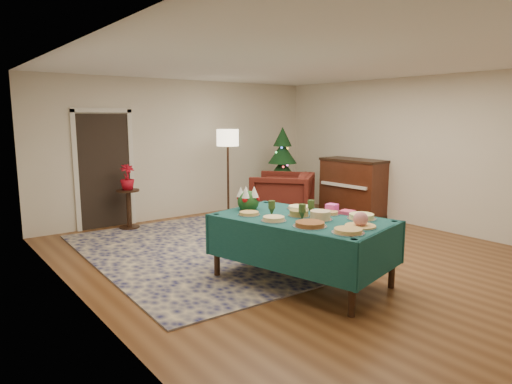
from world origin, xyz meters
TOP-DOWN VIEW (x-y plane):
  - room_shell at (0.00, 0.00)m, footprint 7.00×7.00m
  - doorway at (-1.60, 3.48)m, footprint 1.08×0.04m
  - rug at (-0.94, 1.11)m, footprint 3.32×4.29m
  - buffet_table at (-0.70, -0.73)m, footprint 1.66×2.29m
  - platter_0 at (-0.83, -1.56)m, footprint 0.34×0.34m
  - platter_1 at (-0.53, -1.47)m, footprint 0.34×0.34m
  - platter_2 at (-0.21, -1.22)m, footprint 0.34×0.34m
  - platter_3 at (-0.95, -1.12)m, footprint 0.37×0.37m
  - platter_4 at (-0.62, -0.95)m, footprint 0.28×0.28m
  - platter_5 at (-0.33, -0.80)m, footprint 0.28×0.28m
  - platter_6 at (-1.09, -0.67)m, footprint 0.29×0.29m
  - platter_7 at (-0.69, -0.66)m, footprint 0.27×0.27m
  - platter_8 at (-0.39, -0.34)m, footprint 0.33×0.33m
  - platter_9 at (-1.13, -0.24)m, footprint 0.27×0.27m
  - goblet_0 at (-0.93, -0.43)m, footprint 0.09×0.09m
  - goblet_1 at (-0.53, -0.69)m, footprint 0.09×0.09m
  - goblet_2 at (-0.79, -0.82)m, footprint 0.09×0.09m
  - napkin_stack at (-0.12, -0.91)m, footprint 0.19×0.19m
  - gift_box at (-0.20, -0.73)m, footprint 0.16×0.16m
  - centerpiece at (-0.94, 0.04)m, footprint 0.29×0.29m
  - armchair at (1.07, 1.70)m, footprint 1.42×1.41m
  - floor_lamp at (0.55, 2.72)m, footprint 0.42×0.42m
  - side_table at (-1.33, 3.11)m, footprint 0.40×0.40m
  - potted_plant at (-1.33, 3.11)m, footprint 0.25×0.45m
  - christmas_tree at (1.89, 2.67)m, footprint 1.06×1.06m
  - piano at (2.70, 1.43)m, footprint 0.69×1.36m

SIDE VIEW (x-z plane):
  - rug at x=-0.94m, z-range 0.00..0.02m
  - side_table at x=-1.33m, z-range -0.01..0.70m
  - armchair at x=1.07m, z-range 0.00..1.07m
  - piano at x=2.70m, z-range -0.01..1.14m
  - buffet_table at x=-0.70m, z-range 0.24..1.04m
  - christmas_tree at x=1.89m, z-range -0.09..1.69m
  - platter_5 at x=-0.33m, z-range 0.80..0.85m
  - platter_8 at x=-0.39m, z-range 0.80..0.85m
  - platter_9 at x=-1.13m, z-range 0.80..0.85m
  - napkin_stack at x=-0.12m, z-range 0.80..0.84m
  - platter_0 at x=-0.83m, z-range 0.80..0.85m
  - platter_6 at x=-1.09m, z-range 0.80..0.86m
  - platter_3 at x=-0.95m, z-range 0.80..0.86m
  - platter_2 at x=-0.21m, z-range 0.80..0.87m
  - potted_plant at x=-1.33m, z-range 0.71..0.96m
  - platter_7 at x=-0.69m, z-range 0.80..0.88m
  - platter_4 at x=-0.62m, z-range 0.80..0.91m
  - gift_box at x=-0.20m, z-range 0.80..0.91m
  - platter_1 at x=-0.53m, z-range 0.79..0.96m
  - goblet_0 at x=-0.93m, z-range 0.81..0.99m
  - goblet_1 at x=-0.53m, z-range 0.81..0.99m
  - goblet_2 at x=-0.79m, z-range 0.81..0.99m
  - centerpiece at x=-0.94m, z-range 0.78..1.11m
  - doorway at x=-1.60m, z-range 0.02..2.18m
  - room_shell at x=0.00m, z-range -2.15..4.85m
  - floor_lamp at x=0.55m, z-range 0.61..2.36m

